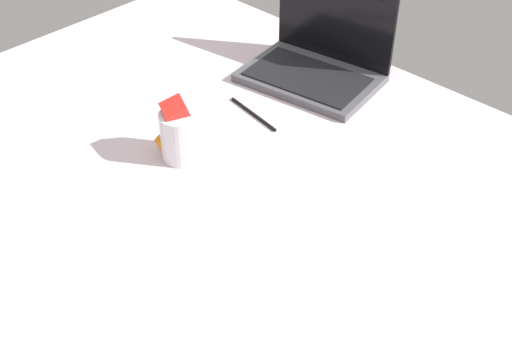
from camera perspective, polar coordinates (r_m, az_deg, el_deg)
name	(u,v)px	position (r cm, az deg, el deg)	size (l,w,h in cm)	color
bed_mattress	(227,241)	(140.58, -2.46, -5.96)	(180.00, 140.00, 18.00)	silver
laptop	(317,61)	(174.05, 5.19, 9.18)	(36.19, 27.87, 23.00)	#4C4C51
snack_cup	(180,133)	(145.00, -6.43, 3.19)	(9.56, 9.81, 14.41)	silver
charger_cable	(253,114)	(160.30, -0.25, 4.79)	(17.00, 0.60, 0.60)	black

